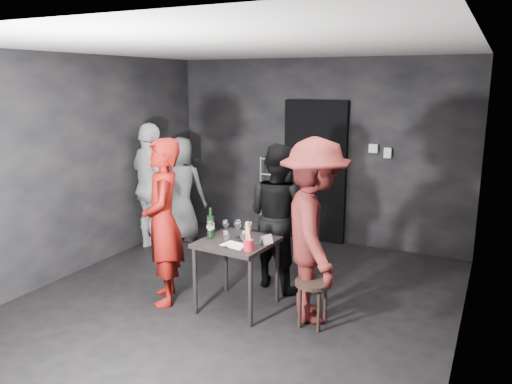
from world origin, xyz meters
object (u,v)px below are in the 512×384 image
at_px(breadstick_cup, 249,237).
at_px(man_maroon, 315,210).
at_px(bystander_grey, 181,187).
at_px(stool, 313,290).
at_px(woman_black, 279,207).
at_px(hand_truck, 270,223).
at_px(server_red, 162,206).
at_px(bystander_cream, 151,174).
at_px(wine_bottle, 211,226).
at_px(tasting_table, 237,250).

bearing_deg(breadstick_cup, man_maroon, 33.10).
relative_size(bystander_grey, breadstick_cup, 5.29).
relative_size(stool, woman_black, 0.25).
height_order(bystander_grey, breadstick_cup, bystander_grey).
bearing_deg(woman_black, bystander_grey, -5.51).
distance_m(hand_truck, server_red, 2.70).
height_order(woman_black, breadstick_cup, woman_black).
distance_m(man_maroon, bystander_cream, 2.98).
height_order(woman_black, wine_bottle, woman_black).
relative_size(stool, bystander_grey, 0.29).
bearing_deg(bystander_grey, hand_truck, -161.61).
height_order(bystander_cream, wine_bottle, bystander_cream).
height_order(server_red, wine_bottle, server_red).
distance_m(stool, bystander_grey, 3.29).
xyz_separation_m(server_red, breadstick_cup, (1.04, -0.03, -0.18)).
bearing_deg(bystander_grey, woman_black, 144.21).
bearing_deg(woman_black, stool, 152.14).
xyz_separation_m(stool, breadstick_cup, (-0.61, -0.19, 0.51)).
distance_m(woman_black, wine_bottle, 0.89).
bearing_deg(woman_black, server_red, 65.22).
distance_m(tasting_table, wine_bottle, 0.38).
relative_size(hand_truck, wine_bottle, 3.88).
bearing_deg(wine_bottle, man_maroon, 7.39).
relative_size(tasting_table, wine_bottle, 2.35).
bearing_deg(woman_black, hand_truck, -42.55).
bearing_deg(stool, wine_bottle, 178.92).
relative_size(tasting_table, bystander_cream, 0.34).
height_order(wine_bottle, breadstick_cup, wine_bottle).
bearing_deg(server_red, hand_truck, 142.26).
bearing_deg(breadstick_cup, bystander_cream, 148.36).
height_order(woman_black, bystander_cream, bystander_cream).
relative_size(man_maroon, bystander_cream, 1.04).
xyz_separation_m(server_red, man_maroon, (1.59, 0.33, 0.07)).
bearing_deg(hand_truck, man_maroon, -62.53).
height_order(hand_truck, server_red, server_red).
xyz_separation_m(hand_truck, wine_bottle, (0.40, -2.38, 0.65)).
relative_size(hand_truck, man_maroon, 0.54).
bearing_deg(stool, woman_black, 132.33).
bearing_deg(breadstick_cup, stool, 17.36).
xyz_separation_m(tasting_table, man_maroon, (0.80, 0.14, 0.49)).
relative_size(stool, breadstick_cup, 1.52).
bearing_deg(breadstick_cup, bystander_grey, 137.85).
xyz_separation_m(server_red, wine_bottle, (0.48, 0.18, -0.20)).
bearing_deg(breadstick_cup, server_red, 178.38).
bearing_deg(tasting_table, bystander_cream, 149.74).
bearing_deg(stool, breadstick_cup, -162.64).
xyz_separation_m(woman_black, bystander_cream, (-2.14, 0.41, 0.14)).
relative_size(woman_black, wine_bottle, 5.96).
xyz_separation_m(woman_black, breadstick_cup, (0.11, -0.98, -0.06)).
height_order(woman_black, bystander_grey, woman_black).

